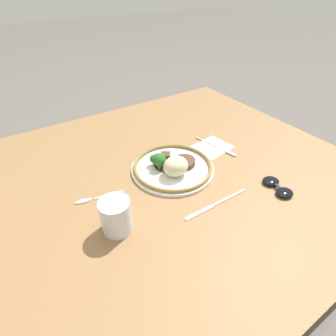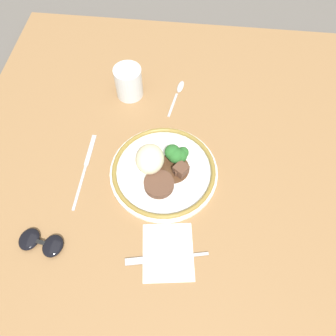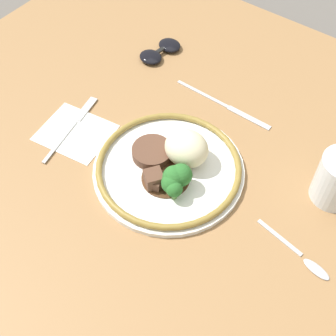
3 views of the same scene
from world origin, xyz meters
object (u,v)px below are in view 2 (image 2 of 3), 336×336
object	(u,v)px
juice_glass	(129,84)
fork	(159,259)
plate	(162,167)
knife	(85,167)
sunglasses	(41,243)
spoon	(179,91)

from	to	relation	value
juice_glass	fork	size ratio (longest dim) A/B	0.50
plate	juice_glass	world-z (taller)	juice_glass
juice_glass	fork	world-z (taller)	juice_glass
knife	fork	bearing A→B (deg)	-133.80
knife	sunglasses	size ratio (longest dim) A/B	2.00
plate	sunglasses	xyz separation A→B (m)	(-0.23, 0.26, -0.01)
juice_glass	knife	size ratio (longest dim) A/B	0.42
sunglasses	spoon	bearing A→B (deg)	-19.30
juice_glass	sunglasses	world-z (taller)	juice_glass
plate	fork	world-z (taller)	plate
juice_glass	spoon	world-z (taller)	juice_glass
juice_glass	sunglasses	bearing A→B (deg)	165.19
plate	knife	bearing A→B (deg)	93.72
plate	knife	xyz separation A→B (m)	(-0.01, 0.21, -0.02)
juice_glass	spoon	size ratio (longest dim) A/B	0.65
juice_glass	fork	distance (m)	0.51
plate	fork	bearing A→B (deg)	-175.50
spoon	sunglasses	size ratio (longest dim) A/B	1.28
knife	plate	bearing A→B (deg)	-85.64
plate	sunglasses	size ratio (longest dim) A/B	2.46
fork	sunglasses	bearing A→B (deg)	-13.42
sunglasses	knife	bearing A→B (deg)	-4.86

